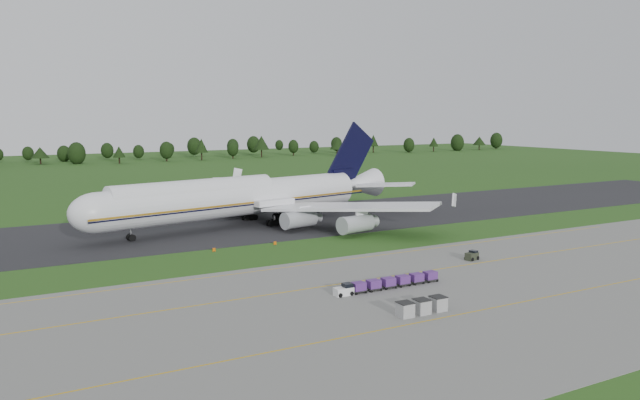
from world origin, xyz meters
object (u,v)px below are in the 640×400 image
baggage_train (386,283)px  utility_cart (472,256)px  uld_row (422,306)px  edge_markers (245,246)px  aircraft (243,197)px

baggage_train → utility_cart: (21.40, 7.07, -0.19)m
uld_row → edge_markers: uld_row is taller
aircraft → utility_cart: (20.18, -46.93, -5.47)m
baggage_train → uld_row: (-2.49, -10.75, 0.10)m
aircraft → baggage_train: bearing=-91.3°
uld_row → edge_markers: 44.00m
aircraft → edge_markers: aircraft is taller
utility_cart → uld_row: 29.80m
aircraft → utility_cart: size_ratio=32.20×
aircraft → uld_row: (-3.71, -64.75, -5.18)m
baggage_train → utility_cart: bearing=18.3°
aircraft → uld_row: bearing=-93.3°
aircraft → uld_row: size_ratio=11.67×
baggage_train → edge_markers: bearing=101.7°
baggage_train → uld_row: size_ratio=2.47×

